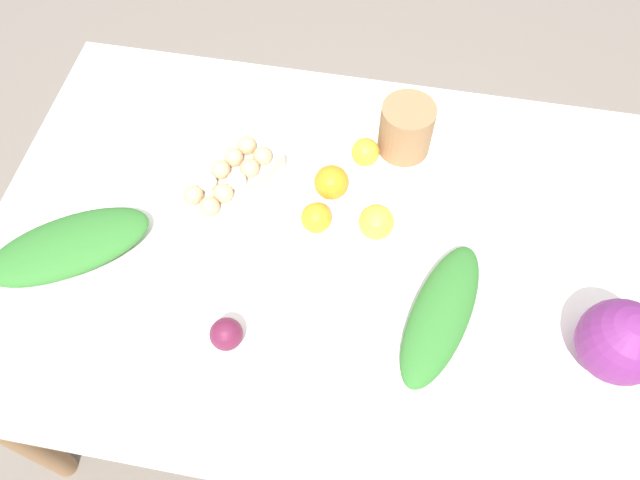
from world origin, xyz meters
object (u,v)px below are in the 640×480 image
at_px(orange_1, 333,183).
at_px(orange_2, 365,152).
at_px(egg_carton, 230,182).
at_px(beet_root, 226,334).
at_px(paper_bag, 406,129).
at_px(orange_0, 316,218).
at_px(greens_bunch_kale, 441,314).
at_px(greens_bunch_scallion, 69,246).
at_px(cabbage_purple, 621,342).
at_px(orange_3, 376,222).

relative_size(orange_1, orange_2, 1.19).
bearing_deg(egg_carton, orange_2, 145.34).
bearing_deg(beet_root, orange_2, 67.84).
height_order(egg_carton, beet_root, egg_carton).
height_order(beet_root, orange_2, same).
distance_m(paper_bag, orange_2, 0.11).
xyz_separation_m(orange_0, orange_2, (0.08, 0.20, -0.00)).
height_order(greens_bunch_kale, orange_2, orange_2).
relative_size(greens_bunch_scallion, beet_root, 5.28).
height_order(greens_bunch_scallion, orange_0, orange_0).
xyz_separation_m(paper_bag, beet_root, (-0.29, -0.56, -0.03)).
distance_m(paper_bag, greens_bunch_scallion, 0.80).
bearing_deg(cabbage_purple, greens_bunch_kale, 176.46).
bearing_deg(orange_2, orange_0, -111.51).
bearing_deg(greens_bunch_kale, egg_carton, 155.13).
bearing_deg(greens_bunch_kale, orange_2, 118.83).
height_order(cabbage_purple, egg_carton, cabbage_purple).
distance_m(paper_bag, greens_bunch_kale, 0.46).
relative_size(cabbage_purple, orange_3, 2.09).
relative_size(orange_0, orange_3, 0.87).
bearing_deg(paper_bag, orange_2, -145.66).
height_order(beet_root, orange_1, orange_1).
bearing_deg(orange_0, greens_bunch_kale, -31.68).
xyz_separation_m(egg_carton, greens_bunch_kale, (0.50, -0.23, -0.01)).
distance_m(beet_root, orange_0, 0.32).
xyz_separation_m(beet_root, orange_2, (0.20, 0.50, -0.00)).
distance_m(beet_root, orange_1, 0.42).
distance_m(cabbage_purple, orange_3, 0.53).
distance_m(egg_carton, greens_bunch_kale, 0.55).
height_order(egg_carton, orange_1, egg_carton).
height_order(beet_root, orange_0, orange_0).
bearing_deg(orange_2, cabbage_purple, -36.62).
height_order(greens_bunch_kale, orange_3, orange_3).
distance_m(orange_0, orange_2, 0.22).
xyz_separation_m(cabbage_purple, orange_1, (-0.60, 0.30, -0.04)).
height_order(beet_root, orange_3, orange_3).
bearing_deg(paper_bag, orange_3, -97.68).
distance_m(beet_root, orange_3, 0.40).
xyz_separation_m(egg_carton, orange_3, (0.34, -0.04, -0.01)).
distance_m(egg_carton, orange_1, 0.23).
distance_m(greens_bunch_kale, orange_2, 0.43).
relative_size(greens_bunch_kale, orange_2, 5.14).
relative_size(greens_bunch_scallion, orange_3, 4.49).
relative_size(paper_bag, beet_root, 2.00).
bearing_deg(orange_2, orange_3, -74.92).
xyz_separation_m(greens_bunch_kale, orange_3, (-0.16, 0.19, 0.01)).
xyz_separation_m(egg_carton, beet_root, (0.08, -0.35, -0.01)).
xyz_separation_m(greens_bunch_kale, orange_1, (-0.27, 0.27, 0.01)).
height_order(greens_bunch_scallion, beet_root, beet_root).
bearing_deg(cabbage_purple, greens_bunch_scallion, 178.25).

